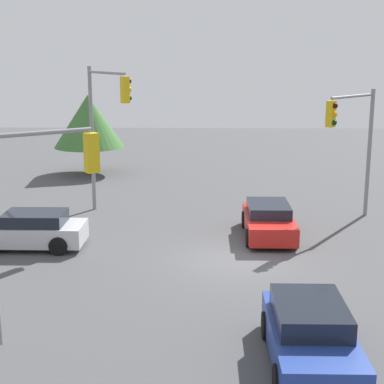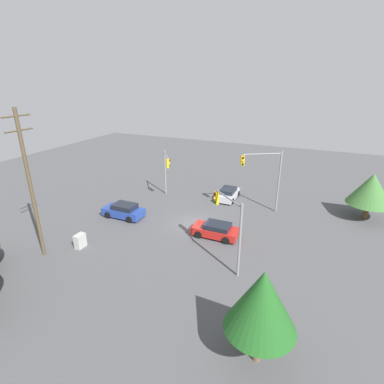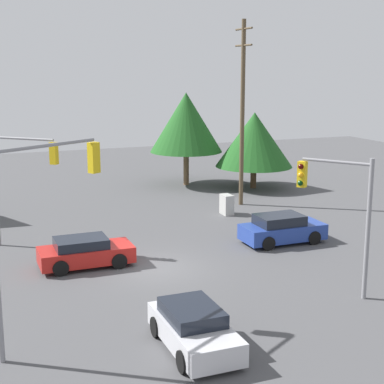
{
  "view_description": "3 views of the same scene",
  "coord_description": "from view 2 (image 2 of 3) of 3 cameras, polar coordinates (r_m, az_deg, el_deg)",
  "views": [
    {
      "loc": [
        1.1,
        20.18,
        7.17
      ],
      "look_at": [
        1.55,
        1.03,
        2.75
      ],
      "focal_mm": 55.0,
      "sensor_mm": 36.0,
      "label": 1
    },
    {
      "loc": [
        -24.61,
        -10.6,
        13.77
      ],
      "look_at": [
        0.35,
        0.29,
        3.28
      ],
      "focal_mm": 28.0,
      "sensor_mm": 36.0,
      "label": 2
    },
    {
      "loc": [
        24.04,
        -7.76,
        8.9
      ],
      "look_at": [
        -1.06,
        2.19,
        3.15
      ],
      "focal_mm": 55.0,
      "sensor_mm": 36.0,
      "label": 3
    }
  ],
  "objects": [
    {
      "name": "ground_plane",
      "position": [
        30.12,
        0.23,
        -6.13
      ],
      "size": [
        80.0,
        80.0,
        0.0
      ],
      "primitive_type": "plane",
      "color": "#4C4C4F"
    },
    {
      "name": "sedan_silver",
      "position": [
        36.14,
        6.94,
        -0.32
      ],
      "size": [
        4.13,
        1.96,
        1.39
      ],
      "rotation": [
        0.0,
        0.0,
        -1.57
      ],
      "color": "silver",
      "rests_on": "ground_plane"
    },
    {
      "name": "traffic_signal_cross",
      "position": [
        31.94,
        13.75,
        3.81
      ],
      "size": [
        2.43,
        3.81,
        6.74
      ],
      "rotation": [
        0.0,
        0.0,
        2.11
      ],
      "color": "gray",
      "rests_on": "ground_plane"
    },
    {
      "name": "sedan_red",
      "position": [
        27.69,
        4.53,
        -7.25
      ],
      "size": [
        1.99,
        4.21,
        1.35
      ],
      "color": "red",
      "rests_on": "ground_plane"
    },
    {
      "name": "tree_far",
      "position": [
        15.59,
        13.18,
        -19.57
      ],
      "size": [
        3.61,
        3.61,
        5.44
      ],
      "color": "brown",
      "rests_on": "ground_plane"
    },
    {
      "name": "traffic_signal_main",
      "position": [
        22.31,
        7.11,
        -5.15
      ],
      "size": [
        2.68,
        2.93,
        5.79
      ],
      "rotation": [
        0.0,
        0.0,
        0.83
      ],
      "color": "gray",
      "rests_on": "ground_plane"
    },
    {
      "name": "traffic_signal_aux",
      "position": [
        35.63,
        -4.91,
        4.71
      ],
      "size": [
        2.55,
        1.95,
        5.56
      ],
      "rotation": [
        0.0,
        0.0,
        3.76
      ],
      "color": "gray",
      "rests_on": "ground_plane"
    },
    {
      "name": "utility_pole_tall",
      "position": [
        25.76,
        -28.48,
        1.41
      ],
      "size": [
        2.2,
        0.28,
        11.83
      ],
      "color": "brown",
      "rests_on": "ground_plane"
    },
    {
      "name": "tree_corner",
      "position": [
        34.96,
        30.95,
        0.5
      ],
      "size": [
        4.29,
        4.29,
        4.89
      ],
      "color": "brown",
      "rests_on": "ground_plane"
    },
    {
      "name": "electrical_cabinet",
      "position": [
        27.74,
        -20.54,
        -8.71
      ],
      "size": [
        0.96,
        0.58,
        1.23
      ],
      "primitive_type": "cube",
      "color": "#B2B2AD",
      "rests_on": "ground_plane"
    },
    {
      "name": "sedan_blue",
      "position": [
        32.09,
        -12.88,
        -3.49
      ],
      "size": [
        2.01,
        4.29,
        1.49
      ],
      "color": "#233D93",
      "rests_on": "ground_plane"
    }
  ]
}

